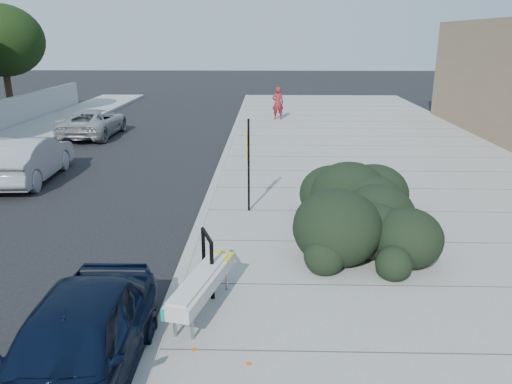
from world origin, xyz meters
TOP-DOWN VIEW (x-y plane):
  - ground at (0.00, 0.00)m, footprint 120.00×120.00m
  - sidewalk_near at (5.60, 5.00)m, footprint 11.20×50.00m
  - curb_near at (0.00, 5.00)m, footprint 0.22×50.00m
  - tree_far_f at (-12.50, 19.00)m, footprint 4.40×4.40m
  - bench at (0.60, -0.94)m, footprint 0.93×2.10m
  - bike_rack at (0.60, -0.21)m, footprint 0.29×0.69m
  - sign_post at (1.13, 3.99)m, footprint 0.09×0.27m
  - hedge at (3.75, 2.50)m, footprint 3.06×4.89m
  - sedan_navy at (-0.80, -2.73)m, footprint 1.60×3.90m
  - wagon_silver at (-6.00, 7.12)m, footprint 1.79×4.44m
  - suv_silver at (-6.41, 14.46)m, footprint 2.09×4.53m
  - pedestrian at (2.12, 18.67)m, footprint 0.68×0.50m

SIDE VIEW (x-z plane):
  - ground at x=0.00m, z-range 0.00..0.00m
  - sidewalk_near at x=5.60m, z-range 0.00..0.15m
  - curb_near at x=0.00m, z-range 0.00..0.17m
  - suv_silver at x=-6.41m, z-range 0.00..1.26m
  - bench at x=0.60m, z-range 0.33..0.96m
  - sedan_navy at x=-0.80m, z-range 0.00..1.32m
  - wagon_silver at x=-6.00m, z-range 0.00..1.43m
  - bike_rack at x=0.60m, z-range 0.26..1.32m
  - hedge at x=3.75m, z-range 0.15..1.86m
  - pedestrian at x=2.12m, z-range 0.15..1.87m
  - sign_post at x=1.13m, z-range 0.32..2.69m
  - tree_far_f at x=-12.50m, z-range 1.15..7.22m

